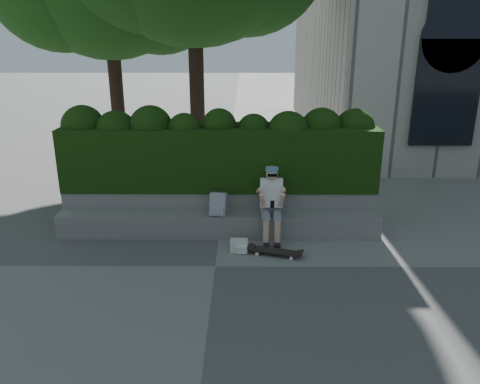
{
  "coord_description": "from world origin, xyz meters",
  "views": [
    {
      "loc": [
        0.46,
        -6.86,
        3.61
      ],
      "look_at": [
        0.4,
        1.0,
        0.95
      ],
      "focal_mm": 35.0,
      "sensor_mm": 36.0,
      "label": 1
    }
  ],
  "objects_px": {
    "person": "(271,201)",
    "skateboard": "(275,251)",
    "backpack_plaid": "(218,204)",
    "backpack_ground": "(239,245)"
  },
  "relations": [
    {
      "from": "backpack_ground",
      "to": "person",
      "type": "bearing_deg",
      "value": 39.22
    },
    {
      "from": "person",
      "to": "skateboard",
      "type": "height_order",
      "value": "person"
    },
    {
      "from": "skateboard",
      "to": "backpack_plaid",
      "type": "distance_m",
      "value": 1.38
    },
    {
      "from": "person",
      "to": "skateboard",
      "type": "relative_size",
      "value": 1.58
    },
    {
      "from": "skateboard",
      "to": "backpack_ground",
      "type": "bearing_deg",
      "value": 179.9
    },
    {
      "from": "skateboard",
      "to": "person",
      "type": "bearing_deg",
      "value": 110.05
    },
    {
      "from": "person",
      "to": "skateboard",
      "type": "bearing_deg",
      "value": -86.12
    },
    {
      "from": "backpack_plaid",
      "to": "skateboard",
      "type": "bearing_deg",
      "value": -24.21
    },
    {
      "from": "person",
      "to": "backpack_plaid",
      "type": "height_order",
      "value": "person"
    },
    {
      "from": "backpack_plaid",
      "to": "backpack_ground",
      "type": "relative_size",
      "value": 1.41
    }
  ]
}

